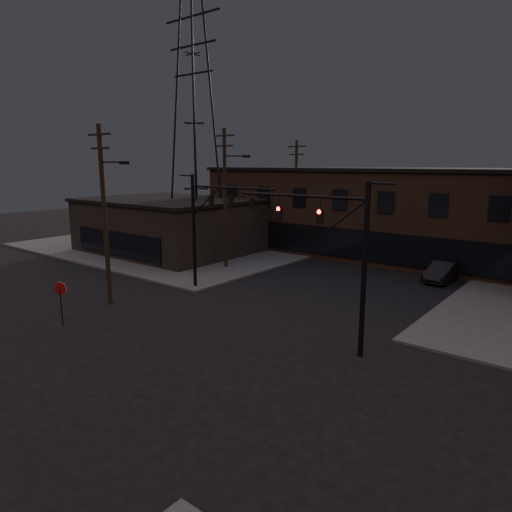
{
  "coord_description": "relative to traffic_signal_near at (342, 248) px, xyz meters",
  "views": [
    {
      "loc": [
        15.01,
        -13.92,
        8.74
      ],
      "look_at": [
        -0.97,
        6.14,
        3.5
      ],
      "focal_mm": 32.0,
      "sensor_mm": 36.0,
      "label": 1
    }
  ],
  "objects": [
    {
      "name": "stop_sign",
      "position": [
        -13.36,
        -6.49,
        -3.09
      ],
      "size": [
        0.72,
        0.33,
        2.48
      ],
      "color": "black",
      "rests_on": "ground"
    },
    {
      "name": "traffic_signal_far",
      "position": [
        -12.07,
        3.5,
        0.08
      ],
      "size": [
        7.12,
        0.24,
        8.0
      ],
      "color": "black",
      "rests_on": "ground"
    },
    {
      "name": "utility_pole_near",
      "position": [
        -14.79,
        -2.5,
        0.94
      ],
      "size": [
        3.7,
        0.28,
        11.0
      ],
      "color": "black",
      "rests_on": "ground"
    },
    {
      "name": "building_row",
      "position": [
        -5.36,
        23.5,
        -0.93
      ],
      "size": [
        40.0,
        12.0,
        8.0
      ],
      "primitive_type": "cube",
      "color": "#4A3527",
      "rests_on": "ground"
    },
    {
      "name": "utility_pole_far",
      "position": [
        -16.86,
        21.5,
        0.85
      ],
      "size": [
        2.2,
        0.28,
        11.0
      ],
      "color": "black",
      "rests_on": "ground"
    },
    {
      "name": "traffic_signal_near",
      "position": [
        0.0,
        0.0,
        0.0
      ],
      "size": [
        7.12,
        0.24,
        8.0
      ],
      "color": "black",
      "rests_on": "ground"
    },
    {
      "name": "ground",
      "position": [
        -5.36,
        -4.5,
        -4.93
      ],
      "size": [
        140.0,
        140.0,
        0.0
      ],
      "primitive_type": "plane",
      "color": "black",
      "rests_on": "ground"
    },
    {
      "name": "car_crossing",
      "position": [
        -0.1,
        16.4,
        -4.19
      ],
      "size": [
        1.82,
        4.6,
        1.49
      ],
      "primitive_type": "imported",
      "rotation": [
        0.0,
        0.0,
        -0.05
      ],
      "color": "black",
      "rests_on": "ground"
    },
    {
      "name": "transmission_tower",
      "position": [
        -23.36,
        13.5,
        7.57
      ],
      "size": [
        7.0,
        7.0,
        25.0
      ],
      "primitive_type": null,
      "color": "black",
      "rests_on": "ground"
    },
    {
      "name": "utility_pole_mid",
      "position": [
        -15.79,
        9.5,
        1.19
      ],
      "size": [
        3.7,
        0.28,
        11.5
      ],
      "color": "black",
      "rests_on": "ground"
    },
    {
      "name": "building_left",
      "position": [
        -25.36,
        11.5,
        -2.43
      ],
      "size": [
        16.0,
        12.0,
        5.0
      ],
      "primitive_type": "cube",
      "color": "black",
      "rests_on": "ground"
    },
    {
      "name": "sidewalk_nw",
      "position": [
        -27.36,
        17.5,
        -4.86
      ],
      "size": [
        30.0,
        30.0,
        0.15
      ],
      "primitive_type": "cube",
      "color": "#474744",
      "rests_on": "ground"
    }
  ]
}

